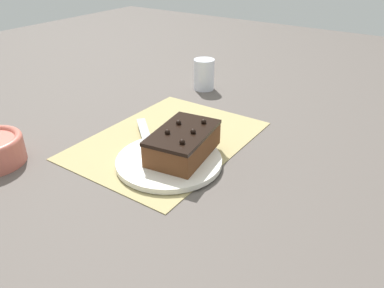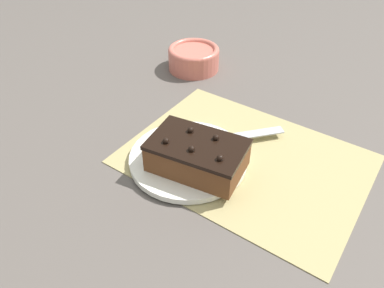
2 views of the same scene
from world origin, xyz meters
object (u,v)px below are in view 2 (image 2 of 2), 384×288
(small_bowl, at_px, (194,57))
(chocolate_cake, at_px, (197,155))
(cake_plate, at_px, (188,158))
(serving_knife, at_px, (210,139))

(small_bowl, bearing_deg, chocolate_cake, 125.49)
(cake_plate, bearing_deg, small_bowl, -57.00)
(cake_plate, xyz_separation_m, chocolate_cake, (-0.03, 0.02, 0.04))
(serving_knife, bearing_deg, small_bowl, 171.67)
(serving_knife, xyz_separation_m, small_bowl, (0.22, -0.26, 0.01))
(serving_knife, height_order, small_bowl, small_bowl)
(chocolate_cake, height_order, small_bowl, chocolate_cake)
(chocolate_cake, height_order, serving_knife, chocolate_cake)
(serving_knife, bearing_deg, cake_plate, -57.51)
(chocolate_cake, relative_size, small_bowl, 1.36)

